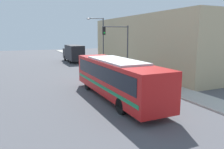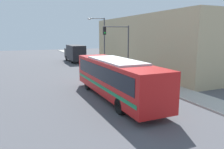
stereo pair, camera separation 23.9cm
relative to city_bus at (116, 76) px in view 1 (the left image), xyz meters
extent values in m
plane|color=#515156|center=(0.05, -2.01, -1.78)|extent=(120.00, 120.00, 0.00)
cube|color=#B7B2A8|center=(5.77, 17.99, -1.72)|extent=(2.45, 70.00, 0.13)
cube|color=tan|center=(10.00, 10.90, 1.84)|extent=(6.00, 23.83, 7.24)
cube|color=red|center=(0.00, 0.00, -0.10)|extent=(2.64, 11.39, 2.49)
cube|color=black|center=(0.00, 0.00, 0.35)|extent=(2.68, 10.48, 1.05)
cube|color=#197F4C|center=(0.00, 0.00, -0.64)|extent=(2.68, 10.94, 0.24)
cube|color=silver|center=(0.00, 0.00, 1.20)|extent=(2.40, 6.27, 0.16)
cylinder|color=black|center=(1.12, 3.53, -1.26)|extent=(0.29, 1.04, 1.04)
cylinder|color=black|center=(-1.17, 3.52, -1.26)|extent=(0.29, 1.04, 1.04)
cylinder|color=black|center=(1.16, -3.12, -1.26)|extent=(0.29, 1.04, 1.04)
cylinder|color=black|center=(-1.12, -3.14, -1.26)|extent=(0.29, 1.04, 1.04)
cube|color=black|center=(2.66, 22.95, -0.05)|extent=(2.31, 5.29, 2.56)
cube|color=#262628|center=(2.66, 26.62, -0.43)|extent=(2.19, 2.06, 1.81)
cylinder|color=black|center=(1.66, 26.25, -1.33)|extent=(0.25, 0.90, 0.90)
cylinder|color=black|center=(1.66, 21.96, -1.33)|extent=(0.25, 0.90, 0.90)
cylinder|color=gold|center=(5.15, 2.52, -1.37)|extent=(0.27, 0.27, 0.57)
sphere|color=gold|center=(5.15, 2.52, -1.00)|extent=(0.25, 0.25, 0.25)
cylinder|color=gold|center=(5.15, 2.37, -1.34)|extent=(0.12, 0.16, 0.12)
cylinder|color=#47474C|center=(5.30, 8.12, 1.23)|extent=(0.16, 0.16, 5.77)
cylinder|color=#47474C|center=(3.70, 8.12, 3.97)|extent=(3.20, 0.11, 0.11)
cube|color=black|center=(2.30, 8.12, 3.52)|extent=(0.30, 0.24, 0.90)
sphere|color=#19D83F|center=(2.30, 7.98, 3.29)|extent=(0.18, 0.18, 0.18)
cylinder|color=#47474C|center=(5.15, 7.18, -1.17)|extent=(0.06, 0.06, 0.97)
cylinder|color=#4C4C51|center=(5.15, 7.18, -0.57)|extent=(0.14, 0.14, 0.22)
cylinder|color=#47474C|center=(5.40, 16.08, 1.92)|extent=(0.18, 0.18, 7.14)
cylinder|color=#47474C|center=(4.24, 16.08, 5.38)|extent=(2.31, 0.11, 0.11)
ellipsoid|color=gray|center=(3.09, 16.08, 5.30)|extent=(0.56, 0.28, 0.20)
camera|label=1|loc=(-6.92, -14.77, 3.14)|focal=35.00mm
camera|label=2|loc=(-6.70, -14.87, 3.14)|focal=35.00mm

